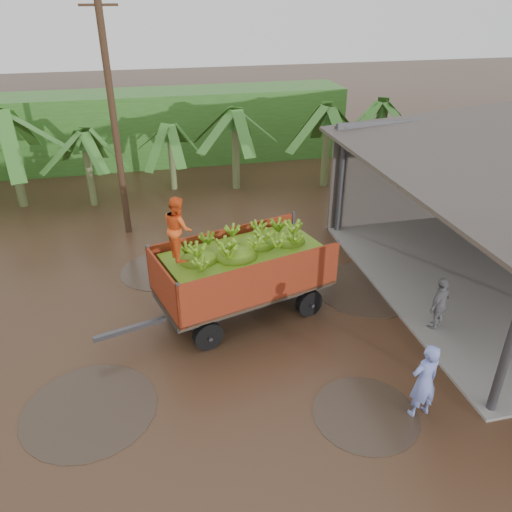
# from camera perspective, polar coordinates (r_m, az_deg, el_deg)

# --- Properties ---
(ground) EXTENTS (100.00, 100.00, 0.00)m
(ground) POSITION_cam_1_polar(r_m,az_deg,el_deg) (13.39, -3.51, -9.73)
(ground) COLOR black
(ground) RESTS_ON ground
(hedge_north) EXTENTS (22.00, 3.00, 3.60)m
(hedge_north) POSITION_cam_1_polar(r_m,az_deg,el_deg) (27.19, -13.89, 13.96)
(hedge_north) COLOR #2D661E
(hedge_north) RESTS_ON ground
(banana_trailer) EXTENTS (6.63, 3.48, 3.82)m
(banana_trailer) POSITION_cam_1_polar(r_m,az_deg,el_deg) (13.69, -1.59, -1.51)
(banana_trailer) COLOR red
(banana_trailer) RESTS_ON ground
(man_blue) EXTENTS (0.74, 0.54, 1.87)m
(man_blue) POSITION_cam_1_polar(r_m,az_deg,el_deg) (11.42, 18.67, -13.37)
(man_blue) COLOR #6E7FCA
(man_blue) RESTS_ON ground
(man_grey) EXTENTS (1.01, 0.84, 1.62)m
(man_grey) POSITION_cam_1_polar(r_m,az_deg,el_deg) (14.21, 20.22, -5.20)
(man_grey) COLOR gray
(man_grey) RESTS_ON ground
(utility_pole) EXTENTS (1.20, 0.24, 8.38)m
(utility_pole) POSITION_cam_1_polar(r_m,az_deg,el_deg) (18.33, -15.95, 14.78)
(utility_pole) COLOR #47301E
(utility_pole) RESTS_ON ground
(banana_plants) EXTENTS (24.97, 17.38, 4.22)m
(banana_plants) POSITION_cam_1_polar(r_m,az_deg,el_deg) (18.98, -22.21, 6.62)
(banana_plants) COLOR #2D661E
(banana_plants) RESTS_ON ground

